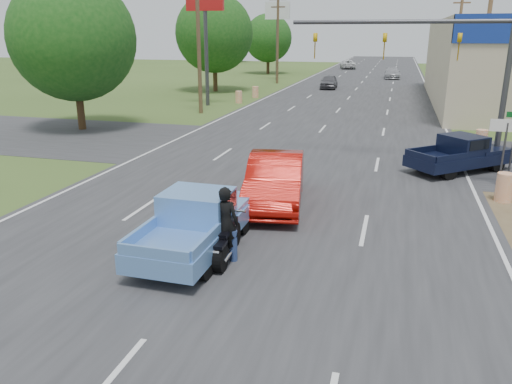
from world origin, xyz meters
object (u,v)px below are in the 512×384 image
(motorcycle, at_px, (225,243))
(distant_car_silver, at_px, (392,73))
(blue_pickup, at_px, (198,220))
(rider, at_px, (225,226))
(navy_pickup, at_px, (462,153))
(red_convertible, at_px, (275,181))
(distant_car_white, at_px, (348,64))
(distant_car_grey, at_px, (329,82))

(motorcycle, bearing_deg, distant_car_silver, 84.74)
(blue_pickup, bearing_deg, rider, -27.37)
(rider, xyz_separation_m, navy_pickup, (6.66, 10.89, -0.16))
(motorcycle, distance_m, rider, 0.44)
(motorcycle, bearing_deg, red_convertible, 85.65)
(red_convertible, height_order, distant_car_silver, red_convertible)
(motorcycle, height_order, distant_car_white, distant_car_white)
(navy_pickup, xyz_separation_m, distant_car_white, (-11.15, 64.07, -0.06))
(red_convertible, distance_m, navy_pickup, 9.04)
(rider, distance_m, distant_car_white, 75.10)
(red_convertible, relative_size, motorcycle, 2.31)
(red_convertible, relative_size, blue_pickup, 1.04)
(red_convertible, relative_size, distant_car_white, 1.00)
(blue_pickup, xyz_separation_m, distant_car_silver, (3.91, 56.73, -0.13))
(blue_pickup, bearing_deg, red_convertible, 75.59)
(distant_car_grey, bearing_deg, motorcycle, -88.54)
(red_convertible, distance_m, distant_car_grey, 38.19)
(rider, xyz_separation_m, blue_pickup, (-0.93, 0.50, -0.11))
(motorcycle, relative_size, blue_pickup, 0.45)
(rider, bearing_deg, red_convertible, -94.40)
(navy_pickup, height_order, distant_car_white, navy_pickup)
(blue_pickup, distance_m, distant_car_grey, 42.21)
(distant_car_white, bearing_deg, rider, 83.54)
(motorcycle, distance_m, navy_pickup, 12.82)
(red_convertible, distance_m, rider, 4.60)
(rider, distance_m, distant_car_silver, 57.30)
(distant_car_silver, distance_m, distant_car_white, 19.24)
(navy_pickup, bearing_deg, distant_car_white, 147.69)
(distant_car_grey, bearing_deg, red_convertible, -87.76)
(motorcycle, distance_m, blue_pickup, 1.13)
(blue_pickup, bearing_deg, distant_car_silver, 86.71)
(rider, xyz_separation_m, distant_car_silver, (2.98, 57.23, -0.25))
(motorcycle, relative_size, distant_car_white, 0.43)
(rider, xyz_separation_m, distant_car_white, (-4.48, 74.96, -0.23))
(blue_pickup, relative_size, distant_car_silver, 1.04)
(rider, height_order, blue_pickup, rider)
(distant_car_white, bearing_deg, red_convertible, 83.90)
(red_convertible, height_order, motorcycle, red_convertible)
(distant_car_white, bearing_deg, distant_car_grey, 82.39)
(motorcycle, bearing_deg, distant_car_grey, 92.00)
(blue_pickup, bearing_deg, distant_car_grey, 93.73)
(blue_pickup, height_order, distant_car_silver, blue_pickup)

